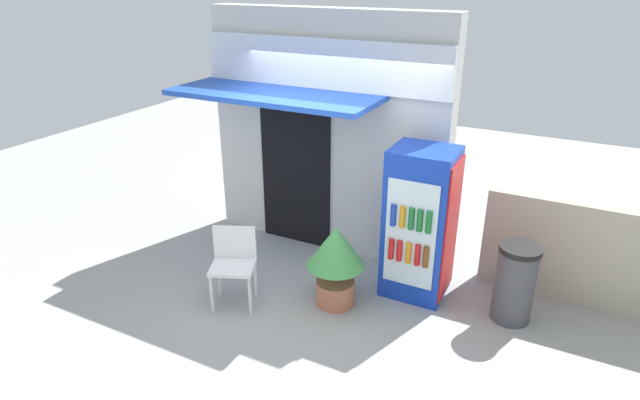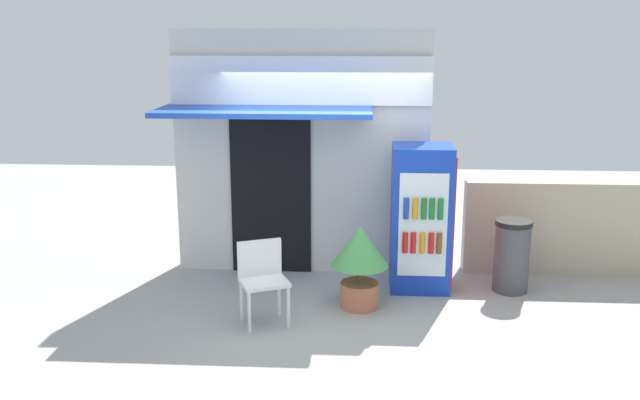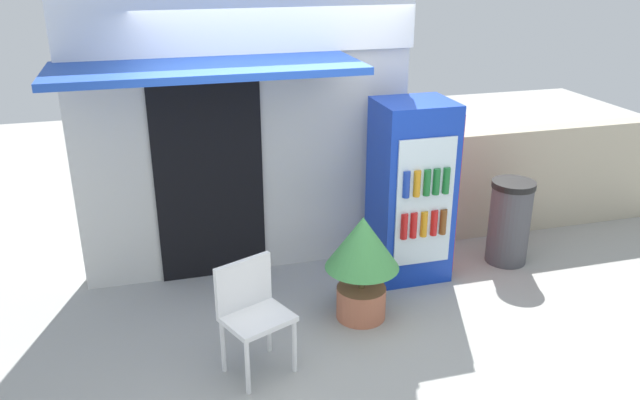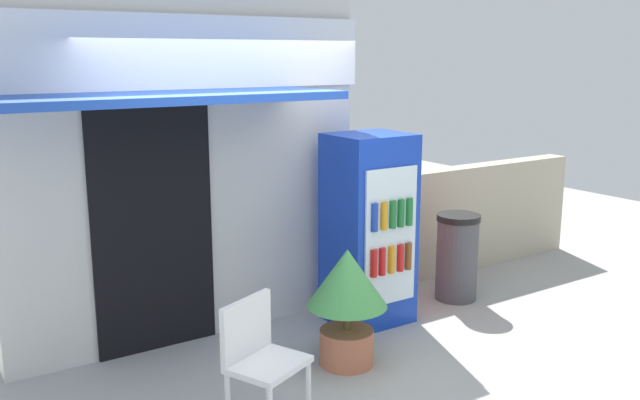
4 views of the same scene
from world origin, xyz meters
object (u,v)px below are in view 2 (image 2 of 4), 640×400
at_px(drink_cooler, 421,218).
at_px(trash_bin, 512,256).
at_px(potted_plant_near_shop, 360,257).
at_px(plastic_chair, 262,275).

relative_size(drink_cooler, trash_bin, 1.99).
xyz_separation_m(drink_cooler, potted_plant_near_shop, (-0.71, -0.64, -0.27)).
bearing_deg(drink_cooler, trash_bin, -2.27).
relative_size(drink_cooler, potted_plant_near_shop, 1.83).
bearing_deg(plastic_chair, trash_bin, 20.56).
height_order(plastic_chair, potted_plant_near_shop, potted_plant_near_shop).
xyz_separation_m(potted_plant_near_shop, trash_bin, (1.76, 0.60, -0.15)).
distance_m(potted_plant_near_shop, trash_bin, 1.87).
xyz_separation_m(plastic_chair, potted_plant_near_shop, (1.01, 0.44, 0.06)).
xyz_separation_m(drink_cooler, trash_bin, (1.06, -0.04, -0.42)).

